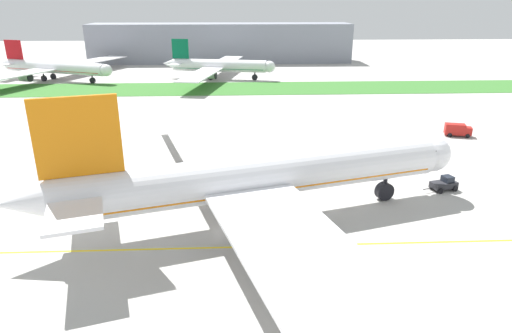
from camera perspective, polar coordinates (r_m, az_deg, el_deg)
The scene contains 11 objects.
ground_plane at distance 58.62m, azimuth -3.92°, elevation -8.31°, with size 600.00×600.00×0.00m, color #ADAAA5.
apron_taxi_line at distance 55.22m, azimuth -3.99°, elevation -10.25°, with size 280.00×0.36×0.01m, color yellow.
grass_median_strip at distance 154.86m, azimuth -3.28°, elevation 9.91°, with size 320.00×24.00×0.10m, color #38722D.
airliner_foreground at distance 58.85m, azimuth -0.29°, elevation -1.41°, with size 60.07×98.13×18.41m.
pushback_tug at distance 76.44m, azimuth 22.89°, elevation -2.04°, with size 5.89×3.36×2.27m.
service_truck_baggage_loader at distance 108.18m, azimuth 24.32°, elevation 4.31°, with size 5.87×3.63×2.74m.
service_truck_fuel_bowser at distance 102.42m, azimuth -19.32°, elevation 4.27°, with size 4.87×3.13×3.19m.
service_truck_catering_van at distance 123.38m, azimuth -25.71°, elevation 5.87°, with size 5.33×3.17×2.52m.
parked_airliner_far_left at distance 186.09m, azimuth -24.52°, elevation 11.42°, with size 48.37×80.38×14.28m.
parked_airliner_far_centre at distance 173.85m, azimuth -4.93°, elevation 12.67°, with size 43.24×69.11×14.70m.
terminal_building at distance 225.16m, azimuth -4.46°, elevation 15.45°, with size 123.99×20.00×18.00m, color gray.
Camera 1 is at (1.53, -51.43, 28.09)m, focal length 31.37 mm.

